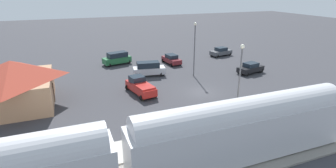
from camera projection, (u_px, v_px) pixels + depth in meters
name	position (u px, v px, depth m)	size (l,w,h in m)	color
ground_plane	(201.00, 92.00, 35.02)	(200.00, 200.00, 0.00)	#38383D
railway_track	(277.00, 147.00, 22.73)	(4.80, 70.00, 0.30)	gray
platform	(248.00, 125.00, 26.21)	(3.20, 46.00, 0.30)	#B7B2A8
passenger_train	(120.00, 153.00, 17.21)	(2.93, 37.57, 4.98)	silver
station_building	(14.00, 83.00, 30.08)	(10.19, 8.65, 5.42)	tan
pedestrian_on_platform	(250.00, 112.00, 26.51)	(0.36, 0.36, 1.71)	#333338
sedan_maroon	(171.00, 59.00, 47.64)	(4.68, 2.66, 1.74)	maroon
suv_green	(117.00, 58.00, 47.19)	(3.08, 5.23, 2.22)	#236638
pickup_red	(140.00, 86.00, 34.13)	(5.67, 3.26, 2.14)	red
sedan_charcoal	(221.00, 52.00, 53.23)	(2.59, 4.75, 1.74)	#47494F
sedan_black	(251.00, 68.00, 42.40)	(2.71, 4.78, 1.74)	black
suv_silver	(149.00, 69.00, 41.14)	(2.75, 5.16, 2.22)	silver
light_pole_near_platform	(240.00, 72.00, 27.22)	(0.44, 0.44, 7.72)	#515156
light_pole_lot_center	(195.00, 43.00, 39.61)	(0.44, 0.44, 8.26)	#515156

